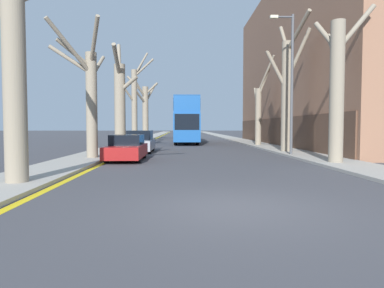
# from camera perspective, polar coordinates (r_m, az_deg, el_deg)

# --- Properties ---
(ground_plane) EXTENTS (300.00, 300.00, 0.00)m
(ground_plane) POSITION_cam_1_polar(r_m,az_deg,el_deg) (7.41, 7.00, -10.55)
(ground_plane) COLOR #424247
(sidewalk_left) EXTENTS (2.45, 120.00, 0.12)m
(sidewalk_left) POSITION_cam_1_polar(r_m,az_deg,el_deg) (57.37, -6.88, 1.20)
(sidewalk_left) COLOR #A39E93
(sidewalk_left) RESTS_ON ground
(sidewalk_right) EXTENTS (2.45, 120.00, 0.12)m
(sidewalk_right) POSITION_cam_1_polar(r_m,az_deg,el_deg) (57.61, 5.45, 1.22)
(sidewalk_right) COLOR #A39E93
(sidewalk_right) RESTS_ON ground
(building_facade_right) EXTENTS (10.08, 31.06, 15.17)m
(building_facade_right) POSITION_cam_1_polar(r_m,az_deg,el_deg) (34.76, 21.59, 12.38)
(building_facade_right) COLOR #93664C
(building_facade_right) RESTS_ON ground
(kerb_line_stripe) EXTENTS (0.24, 120.00, 0.01)m
(kerb_line_stripe) POSITION_cam_1_polar(r_m,az_deg,el_deg) (57.27, -5.48, 1.15)
(kerb_line_stripe) COLOR yellow
(kerb_line_stripe) RESTS_ON ground
(street_tree_left_0) EXTENTS (4.27, 4.80, 8.73)m
(street_tree_left_0) POSITION_cam_1_polar(r_m,az_deg,el_deg) (11.37, -27.39, 14.48)
(street_tree_left_0) COLOR gray
(street_tree_left_0) RESTS_ON ground
(street_tree_left_1) EXTENTS (3.03, 4.68, 6.86)m
(street_tree_left_1) POSITION_cam_1_polar(r_m,az_deg,el_deg) (18.58, -16.72, 7.89)
(street_tree_left_1) COLOR gray
(street_tree_left_1) RESTS_ON ground
(street_tree_left_2) EXTENTS (2.03, 4.51, 8.42)m
(street_tree_left_2) POSITION_cam_1_polar(r_m,az_deg,el_deg) (27.22, -11.92, 6.97)
(street_tree_left_2) COLOR gray
(street_tree_left_2) RESTS_ON ground
(street_tree_left_3) EXTENTS (3.43, 3.82, 9.65)m
(street_tree_left_3) POSITION_cam_1_polar(r_m,az_deg,el_deg) (35.46, -9.48, 7.08)
(street_tree_left_3) COLOR gray
(street_tree_left_3) RESTS_ON ground
(street_tree_left_4) EXTENTS (4.12, 4.38, 8.31)m
(street_tree_left_4) POSITION_cam_1_polar(r_m,az_deg,el_deg) (44.40, -7.83, 5.81)
(street_tree_left_4) COLOR gray
(street_tree_left_4) RESTS_ON ground
(street_tree_right_0) EXTENTS (2.53, 2.46, 7.25)m
(street_tree_right_0) POSITION_cam_1_polar(r_m,az_deg,el_deg) (16.94, 23.03, 8.82)
(street_tree_right_0) COLOR gray
(street_tree_right_0) RESTS_ON ground
(street_tree_right_1) EXTENTS (2.63, 4.53, 8.67)m
(street_tree_right_1) POSITION_cam_1_polar(r_m,az_deg,el_deg) (23.40, 15.59, 8.72)
(street_tree_right_1) COLOR gray
(street_tree_right_1) RESTS_ON ground
(street_tree_right_2) EXTENTS (1.22, 3.21, 7.69)m
(street_tree_right_2) POSITION_cam_1_polar(r_m,az_deg,el_deg) (31.05, 11.09, 5.27)
(street_tree_right_2) COLOR gray
(street_tree_right_2) RESTS_ON ground
(double_decker_bus) EXTENTS (2.46, 11.03, 4.57)m
(double_decker_bus) POSITION_cam_1_polar(r_m,az_deg,el_deg) (35.68, -0.99, 4.27)
(double_decker_bus) COLOR #19519E
(double_decker_bus) RESTS_ON ground
(parked_car_0) EXTENTS (1.74, 4.24, 1.31)m
(parked_car_0) POSITION_cam_1_polar(r_m,az_deg,el_deg) (17.90, -10.82, -0.66)
(parked_car_0) COLOR maroon
(parked_car_0) RESTS_ON ground
(parked_car_1) EXTENTS (1.77, 4.24, 1.47)m
(parked_car_1) POSITION_cam_1_polar(r_m,az_deg,el_deg) (23.45, -8.68, 0.33)
(parked_car_1) COLOR #9EA3AD
(parked_car_1) RESTS_ON ground
(lamp_post) EXTENTS (1.40, 0.20, 8.17)m
(lamp_post) POSITION_cam_1_polar(r_m,az_deg,el_deg) (20.95, 16.09, 10.53)
(lamp_post) COLOR #4C4F54
(lamp_post) RESTS_ON ground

